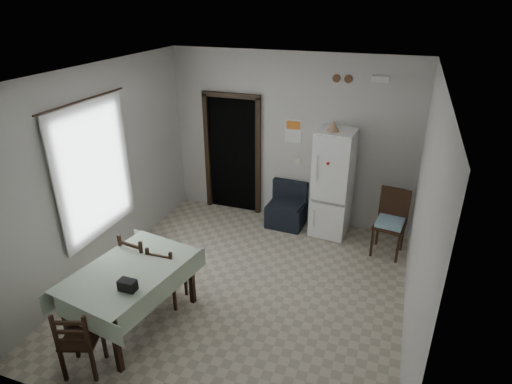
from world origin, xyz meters
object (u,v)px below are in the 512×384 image
object	(u,v)px
dining_table	(133,296)
dining_chair_near_head	(81,338)
fridge	(333,184)
dining_chair_far_right	(168,273)
navy_seat	(287,205)
dining_chair_far_left	(143,263)
corner_chair	(390,224)

from	to	relation	value
dining_table	dining_chair_near_head	bearing A→B (deg)	-86.63
fridge	dining_chair_far_right	world-z (taller)	fridge
navy_seat	dining_table	size ratio (longest dim) A/B	0.50
fridge	dining_chair_far_right	size ratio (longest dim) A/B	2.06
fridge	dining_table	size ratio (longest dim) A/B	1.19
navy_seat	dining_chair_near_head	world-z (taller)	dining_chair_near_head
dining_chair_near_head	navy_seat	bearing A→B (deg)	-125.44
fridge	dining_table	xyz separation A→B (m)	(-1.85, -2.99, -0.51)
dining_table	dining_chair_far_right	distance (m)	0.55
dining_table	dining_chair_far_left	size ratio (longest dim) A/B	1.60
dining_chair_near_head	fridge	bearing A→B (deg)	-135.27
dining_chair_near_head	dining_chair_far_left	bearing A→B (deg)	-103.37
navy_seat	dining_chair_far_right	distance (m)	2.64
fridge	dining_chair_far_right	distance (m)	3.02
dining_chair_far_left	dining_chair_near_head	world-z (taller)	dining_chair_far_left
dining_table	corner_chair	bearing A→B (deg)	52.72
dining_table	dining_chair_far_left	world-z (taller)	dining_chair_far_left
fridge	navy_seat	xyz separation A→B (m)	(-0.76, 0.00, -0.52)
navy_seat	dining_chair_far_right	world-z (taller)	dining_chair_far_right
dining_chair_far_left	dining_chair_near_head	bearing A→B (deg)	102.90
fridge	dining_table	world-z (taller)	fridge
navy_seat	corner_chair	size ratio (longest dim) A/B	0.72
navy_seat	dining_chair_far_left	world-z (taller)	dining_chair_far_left
navy_seat	dining_chair_near_head	bearing A→B (deg)	-104.39
fridge	dining_chair_near_head	xyz separation A→B (m)	(-1.93, -3.80, -0.47)
corner_chair	dining_chair_near_head	world-z (taller)	corner_chair
fridge	corner_chair	distance (m)	1.10
dining_chair_far_right	dining_chair_near_head	xyz separation A→B (m)	(-0.28, -1.31, -0.00)
navy_seat	corner_chair	world-z (taller)	corner_chair
corner_chair	dining_chair_far_left	distance (m)	3.66
dining_chair_far_left	dining_chair_far_right	bearing A→B (deg)	-177.25
navy_seat	dining_chair_far_right	xyz separation A→B (m)	(-0.90, -2.48, 0.06)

